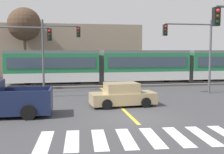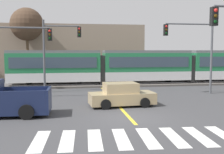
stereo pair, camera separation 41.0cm
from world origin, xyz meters
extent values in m
plane|color=#3D3D3F|center=(0.00, 0.00, 0.00)|extent=(200.00, 200.00, 0.00)
cube|color=#56514C|center=(0.00, 14.23, 0.09)|extent=(120.00, 4.00, 0.18)
cube|color=#939399|center=(0.00, 13.51, 0.23)|extent=(120.00, 0.08, 0.10)
cube|color=#939399|center=(0.00, 14.95, 0.23)|extent=(120.00, 0.08, 0.10)
cube|color=silver|center=(-4.56, 14.23, 0.98)|extent=(9.00, 2.60, 0.90)
cube|color=#237A47|center=(-4.56, 14.23, 2.38)|extent=(9.00, 2.60, 1.90)
cube|color=#384756|center=(-4.56, 12.91, 2.43)|extent=(8.28, 0.04, 1.04)
cube|color=slate|center=(-4.56, 14.23, 3.47)|extent=(9.00, 2.39, 0.28)
cylinder|color=black|center=(-2.08, 14.23, 0.53)|extent=(0.70, 0.20, 0.70)
cylinder|color=black|center=(-7.03, 14.23, 0.53)|extent=(0.70, 0.20, 0.70)
cube|color=silver|center=(4.94, 14.23, 0.98)|extent=(9.00, 2.60, 0.90)
cube|color=#237A47|center=(4.94, 14.23, 2.38)|extent=(9.00, 2.60, 1.90)
cube|color=#384756|center=(4.94, 12.91, 2.43)|extent=(8.28, 0.04, 1.04)
cube|color=slate|center=(4.94, 14.23, 3.47)|extent=(9.00, 2.39, 0.28)
cylinder|color=black|center=(7.42, 14.23, 0.53)|extent=(0.70, 0.20, 0.70)
cylinder|color=black|center=(2.47, 14.23, 0.53)|extent=(0.70, 0.20, 0.70)
cylinder|color=black|center=(11.97, 14.23, 0.53)|extent=(0.70, 0.20, 0.70)
cube|color=#2D2D2D|center=(0.19, 14.23, 1.68)|extent=(0.50, 2.34, 2.80)
cube|color=#2D2D2D|center=(9.69, 14.23, 1.68)|extent=(0.50, 2.34, 2.80)
cube|color=silver|center=(-4.39, -3.18, 0.00)|extent=(0.73, 2.83, 0.01)
cube|color=silver|center=(-3.29, -3.25, 0.00)|extent=(0.73, 2.83, 0.01)
cube|color=silver|center=(-2.20, -3.32, 0.00)|extent=(0.73, 2.83, 0.01)
cube|color=silver|center=(-1.10, -3.38, 0.00)|extent=(0.73, 2.83, 0.01)
cube|color=silver|center=(0.00, -3.45, 0.00)|extent=(0.73, 2.83, 0.01)
cube|color=silver|center=(1.10, -3.52, 0.00)|extent=(0.73, 2.83, 0.01)
cube|color=silver|center=(2.20, -3.58, 0.00)|extent=(0.73, 2.83, 0.01)
cube|color=gold|center=(0.00, 5.39, 0.00)|extent=(0.20, 13.68, 0.01)
cube|color=tan|center=(0.21, 3.26, 0.52)|extent=(4.32, 2.02, 0.72)
cube|color=tan|center=(0.11, 3.25, 1.20)|extent=(2.21, 1.68, 0.64)
cube|color=#384756|center=(1.11, 3.33, 1.20)|extent=(0.21, 1.43, 0.52)
cube|color=#384756|center=(0.05, 4.03, 1.20)|extent=(1.78, 0.18, 0.48)
cylinder|color=black|center=(1.40, 4.20, 0.32)|extent=(0.65, 0.27, 0.64)
cylinder|color=black|center=(1.53, 2.51, 0.32)|extent=(0.65, 0.27, 0.64)
cylinder|color=black|center=(-1.11, 4.01, 0.32)|extent=(0.65, 0.27, 0.64)
cylinder|color=black|center=(-0.98, 2.31, 0.32)|extent=(0.65, 0.27, 0.64)
cube|color=#192347|center=(-6.93, 1.54, 0.66)|extent=(5.46, 2.12, 0.96)
cube|color=#192347|center=(-5.75, 0.58, 1.32)|extent=(2.70, 0.20, 0.36)
cube|color=#192347|center=(-5.69, 2.42, 1.32)|extent=(2.70, 0.20, 0.36)
cube|color=#192347|center=(-4.29, 1.46, 1.32)|extent=(0.18, 1.96, 0.36)
cylinder|color=black|center=(-5.40, 0.51, 0.40)|extent=(0.81, 0.30, 0.80)
cylinder|color=black|center=(-5.34, 2.47, 0.40)|extent=(0.81, 0.30, 0.80)
cylinder|color=#515459|center=(-6.51, 7.00, 5.25)|extent=(4.00, 0.12, 0.12)
cube|color=black|center=(-4.51, 7.00, 4.75)|extent=(0.32, 0.28, 0.90)
sphere|color=red|center=(-4.51, 6.85, 5.02)|extent=(0.18, 0.18, 0.18)
sphere|color=#3A2706|center=(-4.51, 6.85, 4.75)|extent=(0.18, 0.18, 0.18)
sphere|color=black|center=(-4.51, 6.85, 4.48)|extent=(0.18, 0.18, 0.18)
cylinder|color=#515459|center=(8.56, 7.34, 3.05)|extent=(0.18, 0.18, 6.10)
cylinder|color=#515459|center=(6.56, 7.34, 5.73)|extent=(4.00, 0.12, 0.12)
cube|color=black|center=(4.56, 7.34, 5.23)|extent=(0.32, 0.28, 0.90)
sphere|color=red|center=(4.56, 7.19, 5.50)|extent=(0.18, 0.18, 0.18)
sphere|color=#3A2706|center=(4.56, 7.19, 5.23)|extent=(0.18, 0.18, 0.18)
sphere|color=black|center=(4.56, 7.19, 4.96)|extent=(0.18, 0.18, 0.18)
cube|color=black|center=(3.80, -1.54, 5.24)|extent=(0.32, 0.28, 0.90)
sphere|color=red|center=(3.80, -1.69, 5.51)|extent=(0.18, 0.18, 0.18)
sphere|color=#3A2706|center=(3.80, -1.69, 5.24)|extent=(0.18, 0.18, 0.18)
sphere|color=black|center=(3.80, -1.69, 4.97)|extent=(0.18, 0.18, 0.18)
cylinder|color=#515459|center=(-5.21, 10.16, 3.09)|extent=(0.18, 0.18, 6.18)
cylinder|color=#515459|center=(-3.71, 10.16, 5.67)|extent=(3.00, 0.12, 0.12)
cube|color=black|center=(-2.21, 10.16, 5.17)|extent=(0.32, 0.28, 0.90)
sphere|color=red|center=(-2.21, 10.01, 5.44)|extent=(0.18, 0.18, 0.18)
sphere|color=#3A2706|center=(-2.21, 10.01, 5.17)|extent=(0.18, 0.18, 0.18)
sphere|color=black|center=(-2.21, 10.01, 4.90)|extent=(0.18, 0.18, 0.18)
cylinder|color=brown|center=(-7.83, 19.51, 2.92)|extent=(0.32, 0.32, 5.85)
sphere|color=#4C3828|center=(-7.83, 19.51, 6.60)|extent=(3.80, 3.80, 3.80)
cube|color=gray|center=(-5.55, 24.10, 3.45)|extent=(24.42, 6.00, 6.90)
camera|label=1|loc=(-3.65, -14.32, 3.60)|focal=45.00mm
camera|label=2|loc=(-3.24, -14.39, 3.60)|focal=45.00mm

